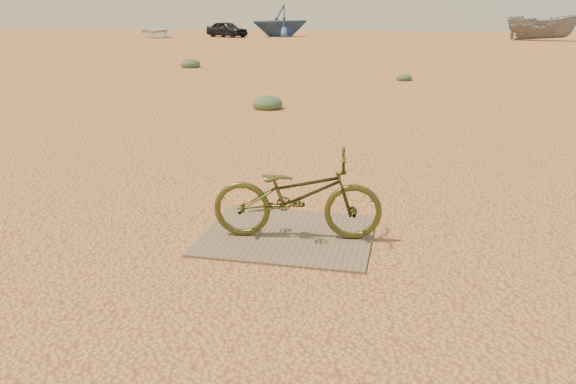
% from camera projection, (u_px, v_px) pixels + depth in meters
% --- Properties ---
extents(ground, '(120.00, 120.00, 0.00)m').
position_uv_depth(ground, '(250.00, 217.00, 5.56)').
color(ground, tan).
rests_on(ground, ground).
extents(plywood_board, '(1.51, 1.30, 0.02)m').
position_uv_depth(plywood_board, '(288.00, 235.00, 5.09)').
color(plywood_board, brown).
rests_on(plywood_board, ground).
extents(bicycle, '(1.54, 0.72, 0.78)m').
position_uv_depth(bicycle, '(297.00, 195.00, 4.91)').
color(bicycle, '#43461C').
rests_on(bicycle, plywood_board).
extents(car, '(3.98, 2.92, 1.26)m').
position_uv_depth(car, '(227.00, 29.00, 46.00)').
color(car, black).
rests_on(car, ground).
extents(boat_near_left, '(4.83, 5.55, 0.96)m').
position_uv_depth(boat_near_left, '(154.00, 31.00, 45.40)').
color(boat_near_left, white).
rests_on(boat_near_left, ground).
extents(boat_far_left, '(6.35, 6.22, 2.54)m').
position_uv_depth(boat_far_left, '(280.00, 21.00, 46.97)').
color(boat_far_left, '#385580').
rests_on(boat_far_left, ground).
extents(boat_mid_right, '(5.08, 2.84, 1.86)m').
position_uv_depth(boat_mid_right, '(542.00, 27.00, 40.12)').
color(boat_mid_right, slate).
rests_on(boat_mid_right, ground).
extents(kale_a, '(0.64, 0.64, 0.35)m').
position_uv_depth(kale_a, '(267.00, 109.00, 11.85)').
color(kale_a, '#4B6544').
rests_on(kale_a, ground).
extents(kale_b, '(0.47, 0.47, 0.26)m').
position_uv_depth(kale_b, '(404.00, 80.00, 16.76)').
color(kale_b, '#4B6544').
rests_on(kale_b, ground).
extents(kale_c, '(0.72, 0.72, 0.40)m').
position_uv_depth(kale_c, '(191.00, 67.00, 20.71)').
color(kale_c, '#4B6544').
rests_on(kale_c, ground).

